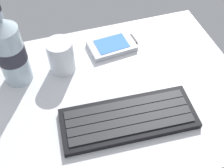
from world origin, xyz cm
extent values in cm
cube|color=silver|center=(0.00, 0.00, -1.00)|extent=(64.00, 48.00, 2.00)
cube|color=black|center=(1.10, -8.50, 0.70)|extent=(29.62, 12.77, 1.40)
cube|color=#28282B|center=(1.30, -5.21, 1.55)|extent=(26.75, 3.64, 0.30)
cube|color=#28282B|center=(1.16, -7.41, 1.55)|extent=(26.75, 3.64, 0.30)
cube|color=#28282B|center=(1.03, -9.60, 1.55)|extent=(26.75, 3.64, 0.30)
cube|color=#28282B|center=(0.89, -11.80, 1.55)|extent=(26.75, 3.64, 0.30)
cube|color=#B7BABF|center=(4.41, 14.62, 0.70)|extent=(12.69, 8.75, 1.40)
cube|color=#4C8CEA|center=(4.41, 14.62, 1.45)|extent=(8.95, 6.73, 0.10)
cube|color=#333338|center=(10.78, 15.26, 0.70)|extent=(1.17, 3.86, 1.12)
cylinder|color=silver|center=(-9.48, 10.93, 4.25)|extent=(6.40, 6.40, 8.50)
cylinder|color=red|center=(-9.48, 10.93, 3.26)|extent=(5.50, 5.50, 6.12)
cylinder|color=silver|center=(-20.26, 11.00, 7.50)|extent=(6.60, 6.60, 15.00)
cylinder|color=#2D2D38|center=(-20.26, 11.00, 8.25)|extent=(6.73, 6.73, 3.80)
camera|label=1|loc=(-11.90, -38.88, 51.63)|focal=44.90mm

